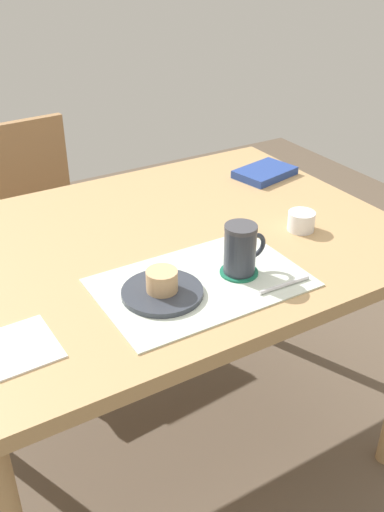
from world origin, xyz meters
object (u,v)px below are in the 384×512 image
at_px(dining_table, 165,264).
at_px(sugar_bowl, 301,221).
at_px(wooden_chair, 37,225).
at_px(coffee_mug, 241,249).
at_px(pastry_plate, 162,292).
at_px(pastry, 162,281).
at_px(small_book, 265,173).

xyz_separation_m(dining_table, sugar_bowl, (0.32, -0.14, 0.10)).
distance_m(wooden_chair, sugar_bowl, 1.09).
relative_size(coffee_mug, sugar_bowl, 1.65).
distance_m(pastry_plate, sugar_bowl, 0.46).
height_order(dining_table, pastry, pastry).
bearing_deg(pastry, small_book, 35.67).
xyz_separation_m(pastry_plate, pastry, (0.00, 0.00, 0.03)).
xyz_separation_m(dining_table, coffee_mug, (0.06, -0.24, 0.14)).
distance_m(wooden_chair, coffee_mug, 1.12).
distance_m(wooden_chair, small_book, 0.89).
xyz_separation_m(coffee_mug, small_book, (0.40, 0.44, -0.05)).
distance_m(pastry, coffee_mug, 0.19).
relative_size(coffee_mug, small_book, 0.64).
height_order(pastry_plate, pastry, pastry).
xyz_separation_m(wooden_chair, sugar_bowl, (0.44, -0.95, 0.31)).
height_order(dining_table, sugar_bowl, sugar_bowl).
height_order(pastry, coffee_mug, coffee_mug).
height_order(wooden_chair, coffee_mug, coffee_mug).
relative_size(dining_table, sugar_bowl, 17.01).
xyz_separation_m(dining_table, small_book, (0.47, 0.20, 0.09)).
relative_size(wooden_chair, pastry_plate, 4.67).
bearing_deg(coffee_mug, small_book, 47.50).
distance_m(pastry_plate, coffee_mug, 0.20).
bearing_deg(small_book, sugar_bowl, -124.80).
distance_m(dining_table, pastry_plate, 0.28).
relative_size(wooden_chair, small_book, 4.55).
relative_size(wooden_chair, coffee_mug, 7.10).
height_order(pastry, sugar_bowl, pastry).
distance_m(pastry, sugar_bowl, 0.46).
relative_size(dining_table, coffee_mug, 10.33).
relative_size(pastry_plate, sugar_bowl, 2.50).
bearing_deg(pastry_plate, coffee_mug, -3.55).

